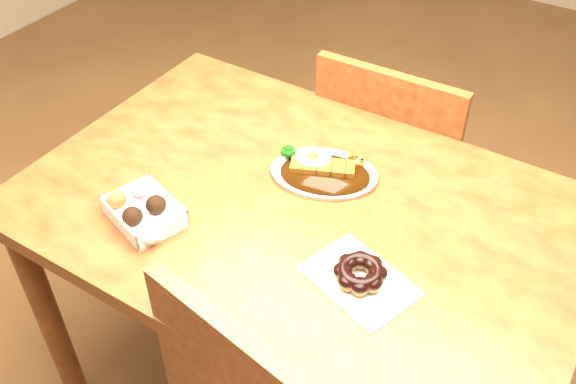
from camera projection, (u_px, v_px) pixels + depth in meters
The scene contains 5 objects.
table at pixel (300, 237), 1.44m from camera, with size 1.20×0.80×0.75m.
chair_far at pixel (395, 170), 1.90m from camera, with size 0.43×0.43×0.87m.
katsu_curry_plate at pixel (322, 170), 1.45m from camera, with size 0.28×0.24×0.05m.
donut_box at pixel (143, 210), 1.33m from camera, with size 0.19×0.16×0.04m.
pon_de_ring at pixel (360, 274), 1.20m from camera, with size 0.24×0.20×0.04m.
Camera 1 is at (0.52, -0.87, 1.68)m, focal length 40.00 mm.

